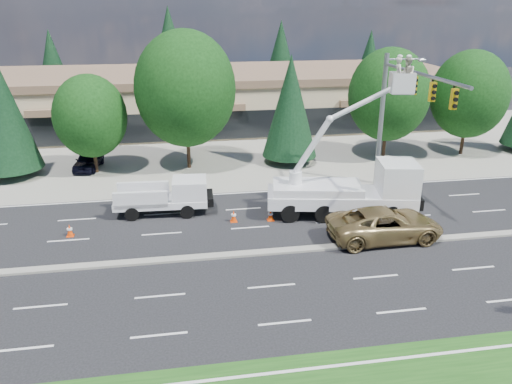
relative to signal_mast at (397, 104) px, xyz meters
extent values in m
plane|color=black|center=(-10.03, -7.04, -6.06)|extent=(140.00, 140.00, 0.00)
cube|color=gray|center=(-10.03, 12.96, -6.05)|extent=(140.00, 22.00, 0.01)
cube|color=gray|center=(-10.03, -7.04, -6.00)|extent=(120.00, 0.55, 0.12)
cube|color=tan|center=(-10.03, 22.96, -3.56)|extent=(50.00, 15.00, 5.00)
cube|color=brown|center=(-10.03, 22.96, -0.91)|extent=(50.40, 15.40, 0.70)
cube|color=black|center=(-10.03, 15.41, -4.56)|extent=(48.00, 0.12, 2.60)
cylinder|color=#332114|center=(-26.03, 7.96, -5.66)|extent=(0.26, 0.26, 0.80)
cone|color=black|center=(-26.03, 7.96, -1.15)|extent=(4.64, 4.64, 8.47)
cylinder|color=#332114|center=(-20.03, 7.96, -4.86)|extent=(0.28, 0.28, 2.39)
ellipsoid|color=black|center=(-20.03, 7.96, -1.74)|extent=(5.31, 5.31, 6.11)
cylinder|color=#332114|center=(-13.03, 7.96, -4.37)|extent=(0.28, 0.28, 3.38)
ellipsoid|color=black|center=(-13.03, 7.96, 0.04)|extent=(7.50, 7.50, 8.63)
cylinder|color=#332114|center=(-5.03, 7.96, -5.66)|extent=(0.26, 0.26, 0.80)
cone|color=black|center=(-5.03, 7.96, -1.50)|extent=(4.31, 4.31, 7.88)
cylinder|color=#332114|center=(2.97, 7.96, -4.61)|extent=(0.28, 0.28, 2.89)
ellipsoid|color=black|center=(2.97, 7.96, -0.83)|extent=(6.43, 6.43, 7.39)
cylinder|color=#332114|center=(9.97, 7.96, -4.65)|extent=(0.28, 0.28, 2.80)
ellipsoid|color=black|center=(9.97, 7.96, -0.99)|extent=(6.23, 6.23, 7.17)
cylinder|color=#332114|center=(-28.03, 34.96, -5.66)|extent=(0.26, 0.26, 0.80)
cone|color=black|center=(-28.03, 34.96, -1.11)|extent=(4.67, 4.67, 8.54)
cylinder|color=#332114|center=(-14.03, 34.96, -5.66)|extent=(0.26, 0.26, 0.80)
cone|color=black|center=(-14.03, 34.96, 0.27)|extent=(5.98, 5.98, 10.93)
cylinder|color=#332114|center=(-0.03, 34.96, -5.66)|extent=(0.26, 0.26, 0.80)
cone|color=black|center=(-0.03, 34.96, -0.65)|extent=(5.11, 5.11, 9.34)
cylinder|color=#332114|center=(11.97, 34.96, -5.66)|extent=(0.26, 0.26, 0.80)
cone|color=black|center=(11.97, 34.96, -1.34)|extent=(4.46, 4.46, 8.15)
cylinder|color=gray|center=(-0.03, 2.16, -1.56)|extent=(0.32, 0.32, 9.00)
cylinder|color=gray|center=(-0.03, -2.84, 2.24)|extent=(0.20, 10.00, 0.20)
cylinder|color=gray|center=(1.27, 2.16, 2.54)|extent=(2.60, 0.12, 0.12)
cube|color=gold|center=(-0.03, 0.16, 1.49)|extent=(0.32, 0.22, 1.05)
cube|color=gold|center=(-0.03, -2.04, 1.49)|extent=(0.32, 0.22, 1.05)
cube|color=gold|center=(-0.03, -4.24, 1.49)|extent=(0.32, 0.22, 1.05)
cube|color=gold|center=(-0.03, -6.44, 1.49)|extent=(0.32, 0.22, 1.05)
cube|color=white|center=(-15.04, -0.84, -5.27)|extent=(5.65, 2.31, 0.42)
cube|color=white|center=(-13.29, -0.93, -4.62)|extent=(2.13, 2.09, 1.39)
cube|color=black|center=(-12.68, -0.96, -4.44)|extent=(0.16, 1.76, 0.93)
cube|color=white|center=(-16.11, 0.09, -4.81)|extent=(3.16, 0.44, 1.02)
cube|color=white|center=(-16.20, -1.67, -4.81)|extent=(3.16, 0.44, 1.02)
cube|color=white|center=(-4.36, -2.83, -4.96)|extent=(9.10, 4.23, 0.77)
cube|color=white|center=(-1.14, -3.45, -3.81)|extent=(2.63, 2.94, 2.19)
cube|color=black|center=(-0.33, -3.60, -3.65)|extent=(0.50, 2.17, 1.31)
cube|color=white|center=(-5.76, -2.57, -4.36)|extent=(5.63, 3.46, 0.55)
cylinder|color=white|center=(-7.05, -2.32, -3.76)|extent=(0.77, 0.77, 0.88)
cube|color=white|center=(-1.45, -3.39, 1.90)|extent=(1.37, 1.19, 1.18)
imported|color=beige|center=(-1.68, -3.35, 2.34)|extent=(0.57, 0.76, 1.89)
imported|color=beige|center=(-1.21, -3.44, 2.34)|extent=(0.87, 1.04, 1.89)
ellipsoid|color=white|center=(-1.68, -3.35, 3.30)|extent=(0.28, 0.28, 0.20)
ellipsoid|color=white|center=(-1.21, -3.44, 3.30)|extent=(0.28, 0.28, 0.20)
cube|color=#E83E07|center=(-20.01, -3.29, -6.04)|extent=(0.40, 0.40, 0.03)
cone|color=#E83E07|center=(-20.01, -3.29, -5.71)|extent=(0.36, 0.36, 0.70)
cylinder|color=white|center=(-20.01, -3.29, -5.64)|extent=(0.29, 0.29, 0.10)
cube|color=#E83E07|center=(-10.85, -2.83, -6.04)|extent=(0.40, 0.40, 0.03)
cone|color=#E83E07|center=(-10.85, -2.83, -5.71)|extent=(0.36, 0.36, 0.70)
cylinder|color=white|center=(-10.85, -2.83, -5.64)|extent=(0.29, 0.29, 0.10)
cube|color=#E83E07|center=(-8.68, -3.03, -6.04)|extent=(0.40, 0.40, 0.03)
cone|color=#E83E07|center=(-8.68, -3.03, -5.71)|extent=(0.36, 0.36, 0.70)
cylinder|color=white|center=(-8.68, -3.03, -5.64)|extent=(0.29, 0.29, 0.10)
imported|color=olive|center=(-3.03, -6.44, -5.19)|extent=(6.30, 3.01, 1.73)
imported|color=black|center=(-20.72, 8.96, -5.37)|extent=(2.18, 4.24, 1.38)
imported|color=black|center=(-4.37, 10.39, -5.32)|extent=(2.99, 4.73, 1.47)
camera|label=1|loc=(-13.94, -29.54, 6.04)|focal=35.00mm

